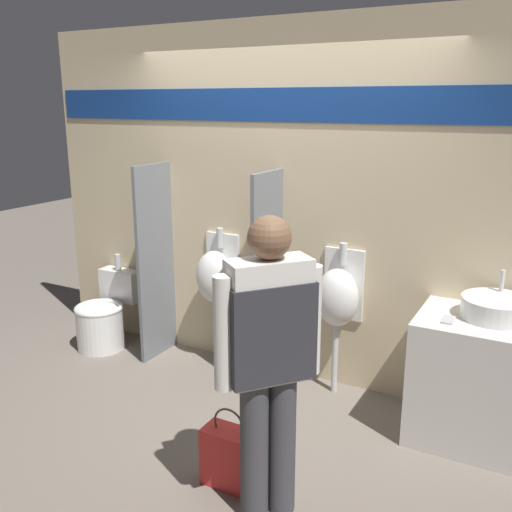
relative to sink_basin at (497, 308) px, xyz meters
name	(u,v)px	position (x,y,z in m)	size (l,w,h in m)	color
ground_plane	(245,399)	(-1.60, -0.33, -0.89)	(16.00, 16.00, 0.00)	#70665B
display_wall	(283,204)	(-1.60, 0.27, 0.47)	(4.39, 0.07, 2.70)	beige
sink_counter	(496,385)	(0.05, -0.06, -0.48)	(0.99, 0.61, 0.82)	silver
sink_basin	(497,308)	(0.00, 0.00, 0.00)	(0.43, 0.43, 0.27)	white
cell_phone	(448,320)	(-0.25, -0.18, -0.06)	(0.07, 0.14, 0.01)	#B7B7BC
divider_near_counter	(156,263)	(-2.64, 0.02, -0.07)	(0.03, 0.46, 1.63)	slate
divider_mid	(267,281)	(-1.60, 0.02, -0.07)	(0.03, 0.46, 1.63)	slate
urinal_near_counter	(216,277)	(-2.12, 0.12, -0.14)	(0.32, 0.27, 1.13)	silver
urinal_far	(338,297)	(-1.07, 0.12, -0.14)	(0.32, 0.27, 1.13)	silver
toilet	(105,317)	(-3.17, -0.08, -0.62)	(0.42, 0.59, 0.79)	white
person_in_vest	(269,350)	(-0.90, -1.30, 0.04)	(0.43, 0.46, 1.61)	#3D3D42
shopping_bag	(229,456)	(-1.20, -1.20, -0.71)	(0.30, 0.17, 0.48)	red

